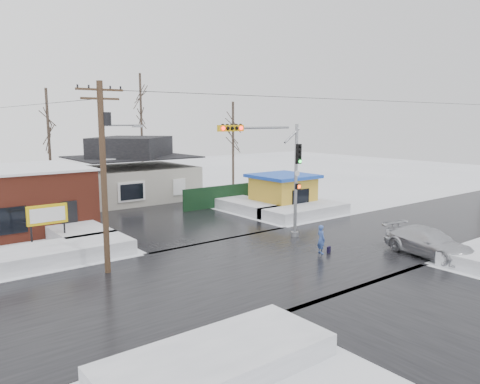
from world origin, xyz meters
TOP-DOWN VIEW (x-y plane):
  - ground at (0.00, 0.00)m, footprint 120.00×120.00m
  - road_ns at (0.00, 0.00)m, footprint 10.00×120.00m
  - road_ew at (0.00, 0.00)m, footprint 120.00×10.00m
  - snowbank_nw at (-9.00, 7.00)m, footprint 7.00×3.00m
  - snowbank_ne at (9.00, 7.00)m, footprint 7.00×3.00m
  - snowbank_sw at (-9.00, -7.00)m, footprint 7.00×3.00m
  - snowbank_nside_w at (-7.00, 12.00)m, footprint 3.00×8.00m
  - snowbank_nside_e at (7.00, 12.00)m, footprint 3.00×8.00m
  - traffic_signal at (2.43, 2.97)m, footprint 6.05×0.68m
  - utility_pole at (-7.93, 3.50)m, footprint 3.15×0.44m
  - marquee_sign at (-9.00, 9.49)m, footprint 2.20×0.21m
  - house at (2.00, 22.00)m, footprint 10.40×8.40m
  - kiosk at (9.50, 9.99)m, footprint 4.60×4.60m
  - fence at (6.50, 14.00)m, footprint 8.00×0.12m
  - tree_far_left at (-4.00, 26.00)m, footprint 3.00×3.00m
  - tree_far_mid at (6.00, 28.00)m, footprint 3.00×3.00m
  - tree_far_right at (12.00, 20.00)m, footprint 3.00×3.00m
  - pedestrian at (2.45, -0.59)m, footprint 0.51×0.65m
  - car at (6.69, -4.42)m, footprint 2.76×5.31m
  - shopping_bag at (2.87, -0.78)m, footprint 0.30×0.20m

SIDE VIEW (x-z plane):
  - ground at x=0.00m, z-range 0.00..0.00m
  - road_ns at x=0.00m, z-range 0.00..0.02m
  - road_ew at x=0.00m, z-range 0.00..0.02m
  - shopping_bag at x=2.87m, z-range 0.00..0.35m
  - snowbank_sw at x=-9.00m, z-range 0.00..0.70m
  - snowbank_nw at x=-9.00m, z-range 0.00..0.80m
  - snowbank_ne at x=9.00m, z-range 0.00..0.80m
  - snowbank_nside_w at x=-7.00m, z-range 0.00..0.80m
  - snowbank_nside_e at x=7.00m, z-range 0.00..0.80m
  - car at x=6.69m, z-range 0.00..1.47m
  - pedestrian at x=2.45m, z-range 0.00..1.59m
  - fence at x=6.50m, z-range 0.00..1.80m
  - kiosk at x=9.50m, z-range 0.03..2.90m
  - marquee_sign at x=-9.00m, z-range 0.65..3.20m
  - house at x=2.00m, z-range -0.26..5.50m
  - traffic_signal at x=2.43m, z-range 1.04..8.04m
  - utility_pole at x=-7.93m, z-range 0.61..9.61m
  - tree_far_right at x=12.00m, z-range 2.66..11.66m
  - tree_far_left at x=-4.00m, z-range 2.95..12.95m
  - tree_far_mid at x=6.00m, z-range 3.54..15.54m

